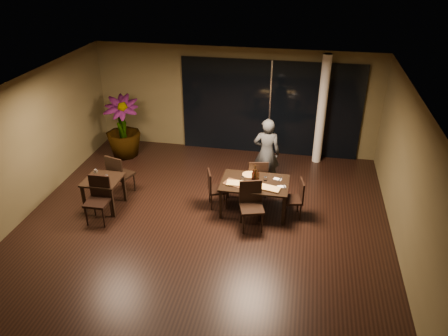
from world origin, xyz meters
TOP-DOWN VIEW (x-y plane):
  - ground at (0.00, 0.00)m, footprint 8.00×8.00m
  - wall_back at (0.00, 4.05)m, footprint 8.00×0.10m
  - wall_front at (0.00, -4.05)m, footprint 8.00×0.10m
  - wall_left at (-4.05, 0.00)m, footprint 0.10×8.00m
  - wall_right at (4.05, 0.00)m, footprint 0.10×8.00m
  - ceiling at (0.00, 0.00)m, footprint 8.00×8.00m
  - window_panel at (1.00, 3.96)m, footprint 5.00×0.06m
  - column at (2.40, 3.65)m, footprint 0.24×0.24m
  - main_table at (1.00, 0.80)m, footprint 1.50×1.00m
  - side_table at (-2.40, 0.30)m, footprint 0.80×0.80m
  - chair_main_far at (1.00, 1.44)m, footprint 0.53×0.53m
  - chair_main_near at (1.00, 0.21)m, footprint 0.60×0.60m
  - chair_main_left at (0.07, 0.83)m, footprint 0.54×0.54m
  - chair_main_right at (1.93, 0.75)m, footprint 0.50×0.50m
  - chair_side_far at (-2.29, 0.90)m, footprint 0.62×0.62m
  - chair_side_near at (-2.30, -0.18)m, footprint 0.49×0.49m
  - diner at (1.12, 2.05)m, footprint 0.62×0.42m
  - potted_plant at (-3.01, 2.96)m, footprint 1.19×1.19m
  - pizza_board_left at (0.64, 0.64)m, footprint 0.68×0.48m
  - pizza_board_right at (1.33, 0.56)m, footprint 0.54×0.36m
  - oblong_pizza_left at (0.64, 0.64)m, footprint 0.49×0.24m
  - oblong_pizza_right at (1.33, 0.56)m, footprint 0.52×0.33m
  - round_pizza at (0.84, 1.11)m, footprint 0.33×0.33m
  - bottle_a at (0.95, 0.85)m, footprint 0.06×0.06m
  - bottle_b at (1.06, 0.82)m, footprint 0.07×0.07m
  - bottle_c at (0.98, 0.92)m, footprint 0.08×0.08m
  - tumbler_left at (0.72, 0.83)m, footprint 0.08×0.08m
  - tumbler_right at (1.22, 0.93)m, footprint 0.08×0.08m
  - napkin_near at (1.60, 0.70)m, footprint 0.20×0.15m
  - napkin_far at (1.49, 1.02)m, footprint 0.20×0.15m
  - wine_glass_a at (-2.56, 0.35)m, footprint 0.09×0.09m
  - wine_glass_b at (-2.24, 0.21)m, footprint 0.08×0.08m
  - side_napkin at (-2.38, 0.11)m, footprint 0.21×0.17m

SIDE VIEW (x-z plane):
  - ground at x=0.00m, z-range 0.00..0.00m
  - chair_main_right at x=1.93m, z-range 0.05..0.96m
  - chair_main_left at x=0.07m, z-range 0.05..0.96m
  - chair_main_far at x=1.00m, z-range 0.06..1.04m
  - chair_side_near at x=-2.30m, z-range 0.06..1.10m
  - chair_main_near at x=1.00m, z-range 0.06..1.10m
  - chair_side_far at x=-2.29m, z-range 0.06..1.12m
  - side_table at x=-2.40m, z-range 0.25..1.00m
  - main_table at x=1.00m, z-range 0.30..1.05m
  - pizza_board_left at x=0.64m, z-range 0.75..0.76m
  - pizza_board_right at x=1.33m, z-range 0.75..0.76m
  - round_pizza at x=0.84m, z-range 0.75..0.76m
  - napkin_near at x=1.60m, z-range 0.75..0.76m
  - napkin_far at x=1.49m, z-range 0.75..0.76m
  - side_napkin at x=-2.38m, z-range 0.75..0.76m
  - oblong_pizza_left at x=0.64m, z-range 0.77..0.78m
  - oblong_pizza_right at x=1.33m, z-range 0.77..0.78m
  - tumbler_right at x=1.22m, z-range 0.75..0.84m
  - tumbler_left at x=0.72m, z-range 0.75..0.84m
  - wine_glass_b at x=-2.24m, z-range 0.75..0.92m
  - wine_glass_a at x=-2.56m, z-range 0.75..0.95m
  - potted_plant at x=-3.01m, z-range 0.00..1.75m
  - bottle_a at x=0.95m, z-range 0.75..1.03m
  - diner at x=1.12m, z-range 0.00..1.78m
  - bottle_b at x=1.06m, z-range 0.75..1.05m
  - bottle_c at x=0.98m, z-range 0.75..1.11m
  - window_panel at x=1.00m, z-range 0.00..2.70m
  - wall_back at x=0.00m, z-range 0.00..3.00m
  - wall_front at x=0.00m, z-range 0.00..3.00m
  - wall_left at x=-4.05m, z-range 0.00..3.00m
  - wall_right at x=4.05m, z-range 0.00..3.00m
  - column at x=2.40m, z-range 0.00..3.00m
  - ceiling at x=0.00m, z-range 3.00..3.04m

